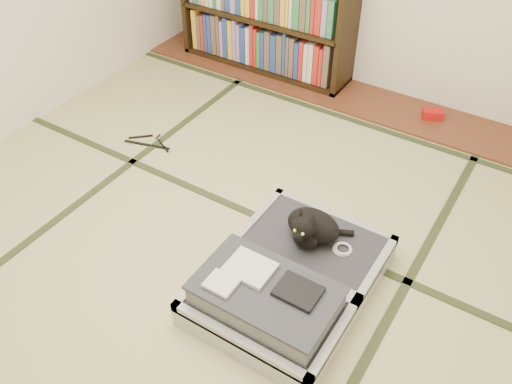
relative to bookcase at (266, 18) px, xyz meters
The scene contains 10 objects.
floor 2.32m from the bookcase, 65.46° to the right, with size 4.50×4.50×0.00m, color #C4BC82.
wood_strip 1.04m from the bookcase, ahead, with size 4.00×0.50×0.02m, color brown.
red_item 1.58m from the bookcase, ahead, with size 0.15×0.09×0.07m, color #B1120E.
room_shell 2.49m from the bookcase, 65.46° to the right, with size 4.50×4.50×4.50m.
tatami_borders 1.89m from the bookcase, 59.04° to the right, with size 4.00×4.50×0.01m.
bookcase is the anchor object (origin of this frame).
suitcase 2.56m from the bookcase, 55.82° to the right, with size 0.78×1.04×0.31m.
cat 2.30m from the bookcase, 52.13° to the right, with size 0.35×0.35×0.28m.
cable_coil 2.40m from the bookcase, 48.23° to the right, with size 0.11×0.11×0.03m.
hanger 1.51m from the bookcase, 94.04° to the right, with size 0.36×0.21×0.01m.
Camera 1 is at (1.32, -1.66, 2.31)m, focal length 38.00 mm.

